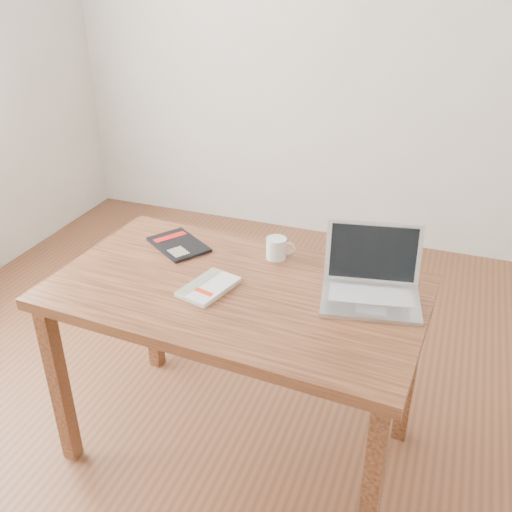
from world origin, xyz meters
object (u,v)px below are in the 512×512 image
(laptop, at_px, (371,283))
(coffee_mug, at_px, (277,248))
(white_guidebook, at_px, (209,287))
(black_guidebook, at_px, (178,245))
(desk, at_px, (237,309))

(laptop, relative_size, coffee_mug, 3.34)
(white_guidebook, relative_size, black_guidebook, 0.81)
(black_guidebook, bearing_deg, coffee_mug, -50.16)
(white_guidebook, xyz_separation_m, laptop, (0.52, 0.15, 0.04))
(black_guidebook, relative_size, coffee_mug, 2.65)
(white_guidebook, height_order, black_guidebook, white_guidebook)
(white_guidebook, bearing_deg, black_guidebook, 148.47)
(desk, xyz_separation_m, coffee_mug, (0.06, 0.25, 0.13))
(desk, height_order, white_guidebook, white_guidebook)
(coffee_mug, bearing_deg, desk, -118.95)
(white_guidebook, distance_m, black_guidebook, 0.35)
(white_guidebook, bearing_deg, coffee_mug, 77.53)
(desk, relative_size, black_guidebook, 4.57)
(laptop, bearing_deg, black_guidebook, 161.98)
(white_guidebook, relative_size, coffee_mug, 2.15)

